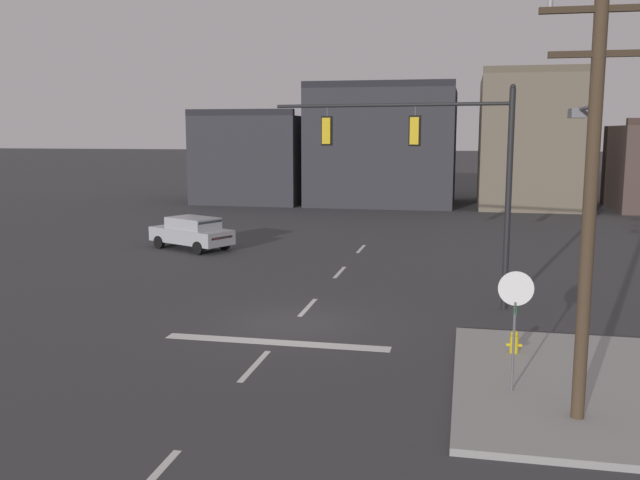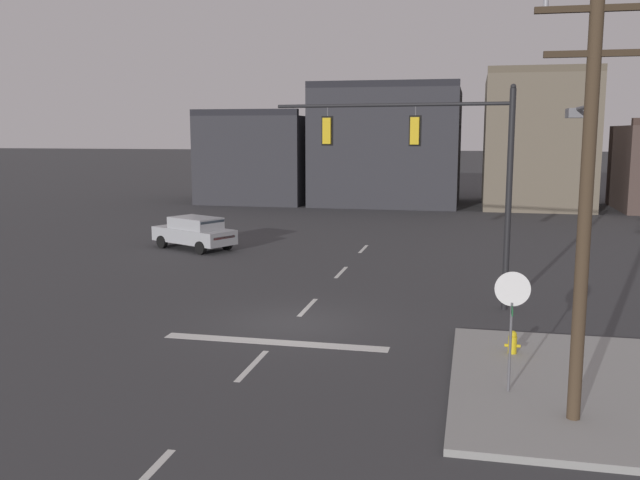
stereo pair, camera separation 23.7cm
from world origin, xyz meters
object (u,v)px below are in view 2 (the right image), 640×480
at_px(signal_mast_near_side, 438,158).
at_px(car_lot_nearside, 194,232).
at_px(fire_hydrant, 512,347).
at_px(stop_sign, 512,303).
at_px(utility_pole, 585,187).

bearing_deg(signal_mast_near_side, car_lot_nearside, 144.90).
relative_size(signal_mast_near_side, car_lot_nearside, 1.71).
xyz_separation_m(signal_mast_near_side, fire_hydrant, (2.29, -5.55, -4.63)).
relative_size(signal_mast_near_side, stop_sign, 2.87).
xyz_separation_m(stop_sign, utility_pole, (1.20, -1.11, 2.61)).
height_order(signal_mast_near_side, fire_hydrant, signal_mast_near_side).
bearing_deg(stop_sign, fire_hydrant, 85.43).
xyz_separation_m(stop_sign, fire_hydrant, (0.22, 2.74, -1.82)).
bearing_deg(fire_hydrant, signal_mast_near_side, 112.42).
height_order(car_lot_nearside, fire_hydrant, car_lot_nearside).
bearing_deg(utility_pole, signal_mast_near_side, 109.15).
relative_size(car_lot_nearside, fire_hydrant, 6.32).
xyz_separation_m(signal_mast_near_side, car_lot_nearside, (-12.33, 8.66, -4.10)).
distance_m(stop_sign, utility_pole, 3.08).
xyz_separation_m(signal_mast_near_side, utility_pole, (3.27, -9.40, -0.19)).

